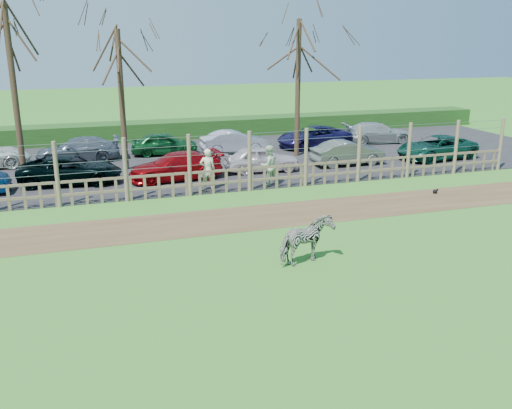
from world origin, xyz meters
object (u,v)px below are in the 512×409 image
object	(u,v)px
zebra	(306,241)
car_12	(314,137)
tree_mid	(120,66)
visitor_b	(268,166)
tree_left	(9,50)
car_4	(262,159)
visitor_a	(208,169)
car_2	(70,170)
crow	(435,191)
car_5	(348,153)
car_10	(164,144)
tree_right	(299,55)
car_9	(78,149)
car_6	(437,147)
car_11	(234,142)
car_13	(377,133)
car_3	(176,166)

from	to	relation	value
zebra	car_12	distance (m)	17.37
tree_mid	visitor_b	world-z (taller)	tree_mid
tree_left	car_4	bearing A→B (deg)	-7.85
visitor_a	car_2	bearing A→B (deg)	-20.14
crow	car_5	size ratio (longest dim) A/B	0.07
tree_left	car_10	bearing A→B (deg)	29.38
visitor_b	car_12	xyz separation A→B (m)	(5.31, 7.35, -0.26)
car_5	car_10	xyz separation A→B (m)	(-8.23, 5.26, 0.00)
visitor_b	crow	size ratio (longest dim) A/B	7.13
zebra	tree_mid	bearing A→B (deg)	-4.65
tree_right	visitor_a	bearing A→B (deg)	-138.65
car_12	tree_left	bearing A→B (deg)	-84.06
car_9	car_10	size ratio (longest dim) A/B	1.17
car_5	car_6	distance (m)	5.01
zebra	car_4	world-z (taller)	zebra
zebra	car_11	distance (m)	15.94
car_12	car_11	bearing A→B (deg)	-95.46
visitor_b	car_5	size ratio (longest dim) A/B	0.47
car_13	car_4	bearing A→B (deg)	126.65
tree_left	car_11	bearing A→B (deg)	17.24
car_2	car_12	world-z (taller)	same
tree_left	visitor_a	world-z (taller)	tree_left
car_5	car_11	xyz separation A→B (m)	(-4.52, 4.69, 0.00)
car_9	car_12	world-z (taller)	same
tree_right	car_4	xyz separation A→B (m)	(-2.96, -2.95, -4.60)
tree_right	car_2	xyz separation A→B (m)	(-11.54, -2.60, -4.60)
car_6	car_9	distance (m)	18.43
tree_mid	visitor_b	distance (m)	8.42
tree_right	car_13	bearing A→B (deg)	18.87
tree_mid	car_11	xyz separation A→B (m)	(6.04, 2.27, -4.23)
tree_right	car_10	distance (m)	8.44
visitor_b	car_4	distance (m)	2.62
tree_left	car_6	bearing A→B (deg)	-4.48
car_11	car_12	world-z (taller)	same
car_10	car_12	xyz separation A→B (m)	(8.48, -0.49, 0.00)
crow	tree_left	bearing A→B (deg)	155.70
tree_mid	car_13	bearing A→B (deg)	9.66
tree_left	car_5	world-z (taller)	tree_left
tree_left	car_2	world-z (taller)	tree_left
car_2	car_10	size ratio (longest dim) A/B	1.23
car_10	visitor_b	bearing A→B (deg)	-151.42
car_5	car_10	size ratio (longest dim) A/B	1.03
zebra	car_10	distance (m)	16.39
car_10	car_11	size ratio (longest dim) A/B	0.97
tree_mid	zebra	bearing A→B (deg)	-74.76
car_13	tree_left	bearing A→B (deg)	107.79
tree_mid	car_3	bearing A→B (deg)	-55.71
car_4	car_10	world-z (taller)	same
crow	car_4	size ratio (longest dim) A/B	0.07
tree_mid	car_13	xyz separation A→B (m)	(15.01, 2.55, -4.23)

